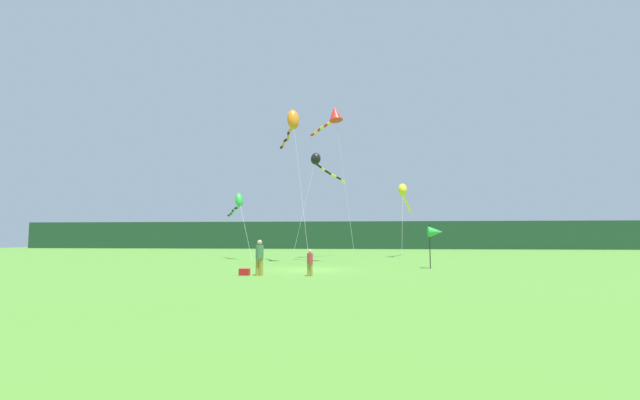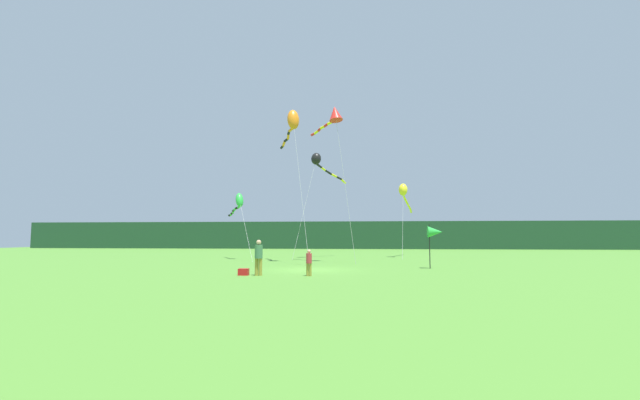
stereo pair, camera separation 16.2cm
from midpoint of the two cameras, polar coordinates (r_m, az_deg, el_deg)
The scene contains 11 objects.
ground_plane at distance 25.67m, azimuth -1.51°, elevation -9.27°, with size 120.00×120.00×0.00m, color #4C842D.
distant_treeline at distance 70.47m, azimuth 3.05°, elevation -4.69°, with size 108.00×3.62×4.40m, color #1E4228.
person_adult at distance 22.16m, azimuth -8.24°, elevation -7.32°, with size 0.40×0.40×1.80m.
person_child at distance 21.70m, azimuth -1.56°, elevation -8.13°, with size 0.29×0.29×1.32m.
cooler_box at distance 22.44m, azimuth -10.21°, elevation -9.39°, with size 0.51×0.36×0.34m, color red.
banner_flag_pole at distance 27.62m, azimuth 14.89°, elevation -4.16°, with size 0.90×0.70×2.75m.
kite_green at distance 38.25m, azimuth -10.96°, elevation -0.30°, with size 3.99×6.12×5.88m.
kite_red at distance 34.15m, azimuth 1.75°, elevation 11.24°, with size 3.77×3.87×12.22m.
kite_orange at distance 33.99m, azimuth -3.83°, elevation 10.28°, with size 3.49×7.25×11.87m.
kite_black at distance 39.95m, azimuth -0.29°, elevation 5.09°, with size 4.23×7.81×9.75m.
kite_yellow at distance 42.09m, azimuth 10.92°, elevation 0.95°, with size 1.90×9.03×7.13m.
Camera 1 is at (3.09, -25.40, 1.97)m, focal length 24.09 mm.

